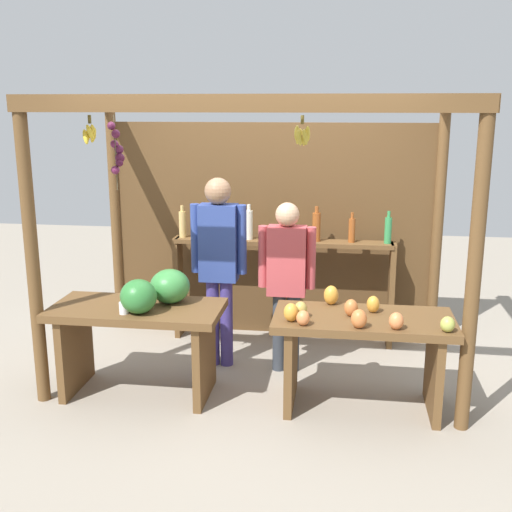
# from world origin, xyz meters

# --- Properties ---
(ground_plane) EXTENTS (12.00, 12.00, 0.00)m
(ground_plane) POSITION_xyz_m (0.00, 0.00, 0.00)
(ground_plane) COLOR gray
(ground_plane) RESTS_ON ground
(market_stall) EXTENTS (3.27, 1.84, 2.31)m
(market_stall) POSITION_xyz_m (-0.00, 0.41, 1.33)
(market_stall) COLOR brown
(market_stall) RESTS_ON ground
(fruit_counter_left) EXTENTS (1.32, 0.68, 0.99)m
(fruit_counter_left) POSITION_xyz_m (-0.81, -0.64, 0.63)
(fruit_counter_left) COLOR brown
(fruit_counter_left) RESTS_ON ground
(fruit_counter_right) EXTENTS (1.32, 0.65, 0.88)m
(fruit_counter_right) POSITION_xyz_m (0.85, -0.66, 0.55)
(fruit_counter_right) COLOR brown
(fruit_counter_right) RESTS_ON ground
(bottle_shelf_unit) EXTENTS (2.10, 0.22, 1.35)m
(bottle_shelf_unit) POSITION_xyz_m (0.13, 0.65, 0.81)
(bottle_shelf_unit) COLOR brown
(bottle_shelf_unit) RESTS_ON ground
(vendor_man) EXTENTS (0.48, 0.22, 1.66)m
(vendor_man) POSITION_xyz_m (-0.34, -0.01, 1.00)
(vendor_man) COLOR #3D327B
(vendor_man) RESTS_ON ground
(vendor_woman) EXTENTS (0.48, 0.20, 1.47)m
(vendor_woman) POSITION_xyz_m (0.24, -0.05, 0.87)
(vendor_woman) COLOR #343A42
(vendor_woman) RESTS_ON ground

